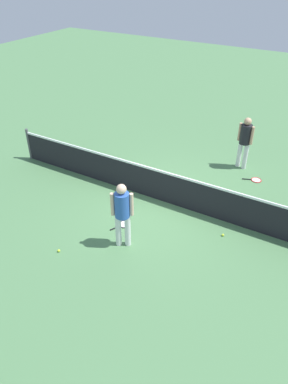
{
  "coord_description": "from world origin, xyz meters",
  "views": [
    {
      "loc": [
        3.88,
        -7.63,
        5.96
      ],
      "look_at": [
        0.04,
        -1.05,
        0.9
      ],
      "focal_mm": 34.45,
      "sensor_mm": 36.0,
      "label": 1
    }
  ],
  "objects_px": {
    "tennis_racket_near_player": "(124,225)",
    "player_far_side": "(245,139)",
    "tennis_racket_far_player": "(255,180)",
    "player_near_side": "(122,211)",
    "tennis_ball_near_player": "(59,251)",
    "tennis_ball_by_net": "(223,235)"
  },
  "relations": [
    {
      "from": "tennis_racket_far_player",
      "to": "tennis_ball_by_net",
      "type": "height_order",
      "value": "tennis_ball_by_net"
    },
    {
      "from": "tennis_racket_near_player",
      "to": "player_far_side",
      "type": "bearing_deg",
      "value": 69.66
    },
    {
      "from": "tennis_ball_by_net",
      "to": "player_far_side",
      "type": "bearing_deg",
      "value": 101.22
    },
    {
      "from": "player_near_side",
      "to": "tennis_racket_far_player",
      "type": "bearing_deg",
      "value": 67.05
    },
    {
      "from": "player_near_side",
      "to": "tennis_ball_by_net",
      "type": "xyz_separation_m",
      "value": [
        1.97,
        1.49,
        -0.98
      ]
    },
    {
      "from": "player_near_side",
      "to": "tennis_ball_near_player",
      "type": "relative_size",
      "value": 25.76
    },
    {
      "from": "player_near_side",
      "to": "tennis_racket_near_player",
      "type": "height_order",
      "value": "player_near_side"
    },
    {
      "from": "player_near_side",
      "to": "tennis_racket_near_player",
      "type": "distance_m",
      "value": 1.24
    },
    {
      "from": "player_far_side",
      "to": "player_near_side",
      "type": "bearing_deg",
      "value": -103.84
    },
    {
      "from": "player_far_side",
      "to": "tennis_racket_far_player",
      "type": "relative_size",
      "value": 2.81
    },
    {
      "from": "player_far_side",
      "to": "tennis_ball_near_player",
      "type": "distance_m",
      "value": 6.62
    },
    {
      "from": "tennis_racket_far_player",
      "to": "tennis_racket_near_player",
      "type": "bearing_deg",
      "value": -120.73
    },
    {
      "from": "tennis_racket_near_player",
      "to": "tennis_racket_far_player",
      "type": "xyz_separation_m",
      "value": [
        2.31,
        3.89,
        0.0
      ]
    },
    {
      "from": "tennis_racket_far_player",
      "to": "tennis_ball_by_net",
      "type": "xyz_separation_m",
      "value": [
        0.05,
        -3.02,
        0.02
      ]
    },
    {
      "from": "tennis_racket_far_player",
      "to": "tennis_ball_near_player",
      "type": "bearing_deg",
      "value": -119.23
    },
    {
      "from": "tennis_ball_by_net",
      "to": "tennis_racket_far_player",
      "type": "bearing_deg",
      "value": 91.03
    },
    {
      "from": "player_far_side",
      "to": "tennis_racket_near_player",
      "type": "relative_size",
      "value": 2.83
    },
    {
      "from": "tennis_ball_near_player",
      "to": "player_far_side",
      "type": "bearing_deg",
      "value": 68.27
    },
    {
      "from": "tennis_ball_near_player",
      "to": "tennis_ball_by_net",
      "type": "bearing_deg",
      "value": 38.43
    },
    {
      "from": "tennis_racket_near_player",
      "to": "tennis_ball_by_net",
      "type": "xyz_separation_m",
      "value": [
        2.37,
        0.87,
        0.02
      ]
    },
    {
      "from": "player_far_side",
      "to": "tennis_ball_by_net",
      "type": "distance_m",
      "value": 3.79
    },
    {
      "from": "tennis_racket_near_player",
      "to": "tennis_ball_near_player",
      "type": "height_order",
      "value": "tennis_ball_near_player"
    }
  ]
}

